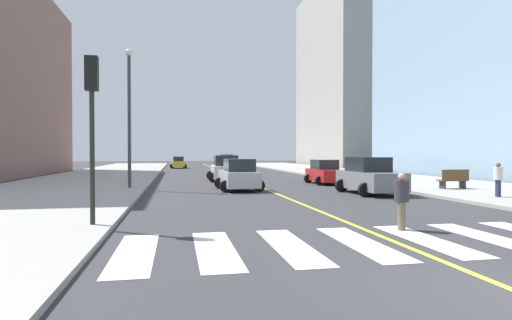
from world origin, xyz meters
The scene contains 16 objects.
sidewalk_kerb_east centered at (12.20, 20.00, 0.07)m, with size 10.00×120.00×0.15m, color #9E9B93.
sidewalk_kerb_west centered at (-12.20, 20.00, 0.07)m, with size 10.00×120.00×0.15m, color #9E9B93.
crosswalk_paint centered at (0.00, 4.00, 0.01)m, with size 13.50×4.00×0.01m.
lane_divider_paint centered at (0.00, 40.00, 0.01)m, with size 0.16×80.00×0.01m, color yellow.
parking_garage_concrete centered at (27.55, 63.10, 15.76)m, with size 18.00×24.00×31.53m, color #9E9B93.
car_red_nearest centered at (5.17, 22.66, 0.82)m, with size 2.46×3.92×1.74m.
car_yellow_second centered at (-5.13, 55.30, 0.80)m, with size 2.46×3.87×1.71m.
car_gray_third centered at (4.99, 15.36, 0.94)m, with size 2.91×4.56×2.01m.
car_white_fourth centered at (-1.56, 26.99, 0.96)m, with size 2.92×4.62×2.05m.
car_silver_fifth centered at (-1.71, 18.90, 0.88)m, with size 2.70×4.25×1.88m.
car_blue_sixth centered at (1.71, 53.54, 0.94)m, with size 2.88×4.54×2.01m.
traffic_light_far_corner centered at (-7.79, 7.18, 3.58)m, with size 0.36×0.41×4.89m.
park_bench centered at (10.53, 15.86, 0.69)m, with size 1.82×0.63×1.12m.
pedestrian_crossing centered at (1.02, 5.37, 0.91)m, with size 0.41×0.41×1.66m.
pedestrian_waiting_east centered at (9.60, 11.42, 1.05)m, with size 0.40×0.40×1.63m.
street_lamp centered at (-8.15, 20.18, 4.99)m, with size 0.44×0.44×8.32m.
Camera 1 is at (-5.38, -5.48, 2.24)m, focal length 28.84 mm.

